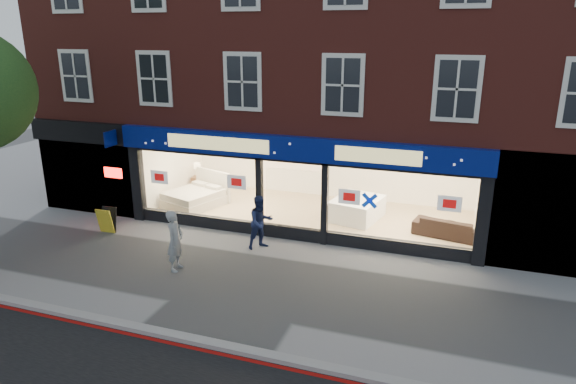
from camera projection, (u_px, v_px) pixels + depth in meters
The scene contains 12 objects.
ground at pixel (254, 282), 13.31m from camera, with size 120.00×120.00×0.00m, color gray.
kerb_line at pixel (195, 349), 10.52m from camera, with size 60.00×0.10×0.01m, color #8C0A07.
kerb_stone at pixel (200, 341), 10.68m from camera, with size 60.00×0.25×0.12m, color gray.
showroom_floor at pixel (312, 215), 18.03m from camera, with size 11.00×4.50×0.10m, color tan.
building at pixel (328, 17), 17.55m from camera, with size 19.00×8.26×10.30m.
display_bed at pixel (196, 197), 18.78m from camera, with size 2.21×2.44×1.14m.
bedside_table at pixel (198, 183), 20.57m from camera, with size 0.45×0.45×0.55m, color brown.
mattress_stack at pixel (357, 209), 17.43m from camera, with size 1.75×2.05×0.71m.
sofa at pixel (448, 227), 15.93m from camera, with size 2.07×0.81×0.61m, color black.
a_board at pixel (107, 220), 16.46m from camera, with size 0.54×0.35×0.84m, color gold.
pedestrian_grey at pixel (175, 241), 13.77m from camera, with size 0.62×0.41×1.69m, color #93969A.
pedestrian_blue at pixel (261, 222), 15.18m from camera, with size 0.79×0.62×1.63m, color #1B254E.
Camera 1 is at (4.76, -11.03, 6.25)m, focal length 32.00 mm.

